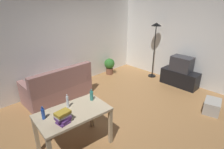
% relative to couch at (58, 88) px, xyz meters
% --- Properties ---
extents(ground_plane, '(5.20, 4.40, 0.02)m').
position_rel_couch_xyz_m(ground_plane, '(0.83, -1.59, -0.32)').
color(ground_plane, '#9E7042').
extents(wall_rear, '(5.20, 0.10, 2.70)m').
position_rel_couch_xyz_m(wall_rear, '(0.83, 0.61, 1.04)').
color(wall_rear, white).
rests_on(wall_rear, ground_plane).
extents(wall_right, '(0.10, 4.40, 2.70)m').
position_rel_couch_xyz_m(wall_right, '(3.43, -1.59, 1.04)').
color(wall_right, silver).
rests_on(wall_right, ground_plane).
extents(couch, '(1.69, 0.84, 0.92)m').
position_rel_couch_xyz_m(couch, '(0.00, 0.00, 0.00)').
color(couch, '#996B66').
rests_on(couch, ground_plane).
extents(tv_stand, '(0.44, 1.10, 0.48)m').
position_rel_couch_xyz_m(tv_stand, '(3.08, -1.87, -0.07)').
color(tv_stand, black).
rests_on(tv_stand, ground_plane).
extents(tv, '(0.41, 0.60, 0.44)m').
position_rel_couch_xyz_m(tv, '(3.08, -1.87, 0.39)').
color(tv, '#2D2D33').
rests_on(tv, tv_stand).
extents(torchiere_lamp, '(0.32, 0.32, 1.81)m').
position_rel_couch_xyz_m(torchiere_lamp, '(3.08, -0.88, 1.11)').
color(torchiere_lamp, black).
rests_on(torchiere_lamp, ground_plane).
extents(desk, '(1.26, 0.80, 0.76)m').
position_rel_couch_xyz_m(desk, '(-0.69, -1.80, 0.34)').
color(desk, '#C6B28E').
rests_on(desk, ground_plane).
extents(potted_plant, '(0.36, 0.36, 0.57)m').
position_rel_couch_xyz_m(potted_plant, '(2.18, 0.31, 0.02)').
color(potted_plant, brown).
rests_on(potted_plant, ground_plane).
extents(storage_box, '(0.55, 0.44, 0.30)m').
position_rel_couch_xyz_m(storage_box, '(2.26, -3.12, -0.16)').
color(storage_box, '#A8A399').
rests_on(storage_box, ground_plane).
extents(bottle_blue, '(0.06, 0.06, 0.22)m').
position_rel_couch_xyz_m(bottle_blue, '(-1.13, -1.65, 0.55)').
color(bottle_blue, '#2347A3').
rests_on(bottle_blue, desk).
extents(bottle_clear, '(0.04, 0.04, 0.25)m').
position_rel_couch_xyz_m(bottle_clear, '(-0.68, -1.63, 0.56)').
color(bottle_clear, silver).
rests_on(bottle_clear, desk).
extents(bottle_tall, '(0.06, 0.06, 0.21)m').
position_rel_couch_xyz_m(bottle_tall, '(-0.23, -1.72, 0.54)').
color(bottle_tall, teal).
rests_on(bottle_tall, desk).
extents(book_stack, '(0.24, 0.19, 0.19)m').
position_rel_couch_xyz_m(book_stack, '(-0.96, -1.95, 0.55)').
color(book_stack, '#593372').
rests_on(book_stack, desk).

